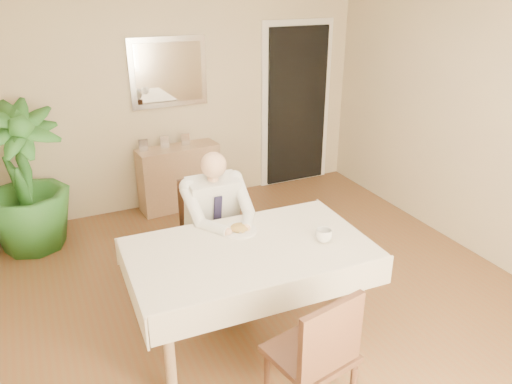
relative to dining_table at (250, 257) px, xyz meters
name	(u,v)px	position (x,y,z in m)	size (l,w,h in m)	color
room	(277,165)	(0.26, 0.10, 0.63)	(5.00, 5.02, 2.60)	brown
doorway	(296,107)	(1.81, 2.57, 0.33)	(0.96, 0.07, 2.10)	white
mirror	(169,72)	(0.20, 2.57, 0.88)	(0.86, 0.04, 0.76)	silver
dining_table	(250,257)	(0.00, 0.00, 0.00)	(1.75, 1.07, 0.75)	tan
chair_far	(208,224)	(0.00, 0.88, -0.15)	(0.49, 0.49, 0.92)	#3B2314
chair_near	(318,353)	(0.01, -0.93, -0.14)	(0.52, 0.52, 0.94)	#3B2314
seated_man	(220,220)	(0.00, 0.59, 0.02)	(0.48, 0.72, 1.24)	white
plate	(239,230)	(0.03, 0.24, 0.09)	(0.26, 0.26, 0.02)	white
food	(239,228)	(0.03, 0.24, 0.11)	(0.14, 0.14, 0.06)	brown
knife	(248,231)	(0.07, 0.18, 0.11)	(0.01, 0.01, 0.13)	silver
fork	(238,233)	(-0.01, 0.18, 0.11)	(0.01, 0.01, 0.13)	silver
coffee_mug	(324,235)	(0.52, -0.16, 0.13)	(0.12, 0.12, 0.10)	white
sideboard	(179,177)	(0.20, 2.42, -0.30)	(0.92, 0.31, 0.74)	tan
photo_frame_left	(143,145)	(-0.18, 2.44, 0.14)	(0.10, 0.02, 0.14)	silver
photo_frame_center	(164,142)	(0.06, 2.46, 0.14)	(0.10, 0.02, 0.14)	silver
photo_frame_right	(185,139)	(0.31, 2.45, 0.14)	(0.10, 0.02, 0.14)	silver
potted_palm	(23,180)	(-1.42, 2.13, 0.06)	(0.81, 0.81, 1.45)	#266022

